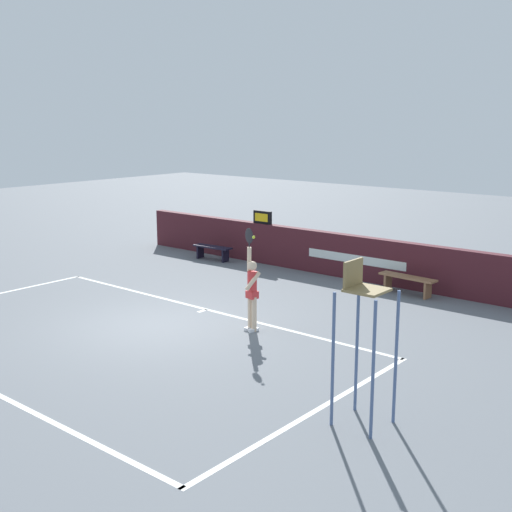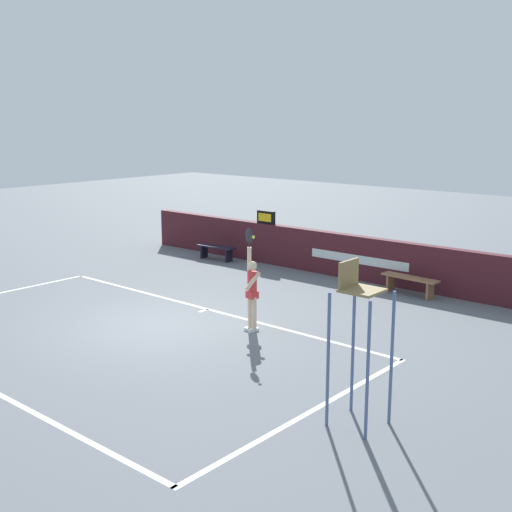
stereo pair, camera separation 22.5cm
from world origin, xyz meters
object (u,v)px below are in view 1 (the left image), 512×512
object	(u,v)px
umpire_chair	(363,322)
courtside_bench_near	(213,250)
speed_display	(263,217)
courtside_bench_far	(408,280)
tennis_player	(252,289)
tennis_ball	(254,237)

from	to	relation	value
umpire_chair	courtside_bench_near	distance (m)	12.26
speed_display	courtside_bench_far	bearing A→B (deg)	-6.20
umpire_chair	speed_display	bearing A→B (deg)	136.69
tennis_player	courtside_bench_far	distance (m)	5.13
tennis_player	tennis_ball	bearing A→B (deg)	-38.63
tennis_ball	courtside_bench_far	distance (m)	5.48
courtside_bench_near	umpire_chair	bearing A→B (deg)	-35.86
tennis_player	speed_display	bearing A→B (deg)	127.33
tennis_player	courtside_bench_near	distance (m)	7.48
tennis_ball	courtside_bench_near	xyz separation A→B (m)	(-5.88, 4.91, -1.77)
tennis_ball	courtside_bench_far	xyz separation A→B (m)	(1.05, 5.08, -1.75)
tennis_player	tennis_ball	distance (m)	1.21
speed_display	courtside_bench_far	size ratio (longest dim) A/B	0.41
speed_display	courtside_bench_near	distance (m)	2.02
courtside_bench_far	courtside_bench_near	bearing A→B (deg)	-178.56
umpire_chair	tennis_ball	bearing A→B (deg)	150.82
courtside_bench_near	tennis_ball	bearing A→B (deg)	-39.85
courtside_bench_near	tennis_player	bearing A→B (deg)	-39.88
speed_display	courtside_bench_near	size ratio (longest dim) A/B	0.47
speed_display	tennis_ball	size ratio (longest dim) A/B	10.15
umpire_chair	courtside_bench_near	bearing A→B (deg)	144.14
courtside_bench_near	courtside_bench_far	bearing A→B (deg)	1.44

